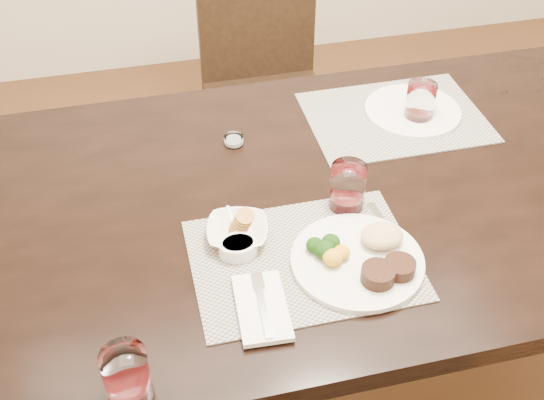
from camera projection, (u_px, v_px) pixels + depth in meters
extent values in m
plane|color=#412A14|center=(334.00, 373.00, 2.09)|extent=(4.50, 4.50, 0.00)
cube|color=black|center=(352.00, 194.00, 1.61)|extent=(2.00, 1.00, 0.05)
cube|color=black|center=(269.00, 106.00, 2.43)|extent=(0.42, 0.42, 0.04)
cube|color=black|center=(232.00, 193.00, 2.41)|extent=(0.04, 0.04, 0.41)
cube|color=black|center=(329.00, 178.00, 2.47)|extent=(0.04, 0.04, 0.41)
cube|color=black|center=(214.00, 135.00, 2.67)|extent=(0.04, 0.04, 0.41)
cube|color=black|center=(303.00, 123.00, 2.74)|extent=(0.04, 0.04, 0.41)
cube|color=black|center=(257.00, 18.00, 2.40)|extent=(0.42, 0.04, 0.45)
cube|color=gray|center=(303.00, 260.00, 1.41)|extent=(0.46, 0.34, 0.00)
cube|color=gray|center=(395.00, 117.00, 1.80)|extent=(0.46, 0.34, 0.00)
cylinder|color=silver|center=(357.00, 261.00, 1.40)|extent=(0.27, 0.27, 0.01)
cylinder|color=black|center=(378.00, 275.00, 1.34)|extent=(0.07, 0.07, 0.03)
cylinder|color=black|center=(399.00, 267.00, 1.36)|extent=(0.06, 0.06, 0.03)
ellipsoid|color=tan|center=(382.00, 236.00, 1.42)|extent=(0.09, 0.08, 0.04)
ellipsoid|color=#173A0B|center=(325.00, 249.00, 1.39)|extent=(0.04, 0.04, 0.04)
ellipsoid|color=orange|center=(333.00, 257.00, 1.37)|extent=(0.04, 0.04, 0.03)
cube|color=silver|center=(262.00, 308.00, 1.31)|extent=(0.11, 0.18, 0.01)
cube|color=silver|center=(264.00, 313.00, 1.28)|extent=(0.02, 0.12, 0.01)
cube|color=silver|center=(258.00, 281.00, 1.35)|extent=(0.02, 0.05, 0.00)
cube|color=silver|center=(383.00, 222.00, 1.49)|extent=(0.03, 0.14, 0.00)
cube|color=black|center=(402.00, 257.00, 1.41)|extent=(0.03, 0.10, 0.01)
imported|color=silver|center=(237.00, 232.00, 1.45)|extent=(0.16, 0.16, 0.03)
cylinder|color=#B78139|center=(237.00, 224.00, 1.43)|extent=(0.04, 0.05, 0.04)
cylinder|color=silver|center=(238.00, 248.00, 1.41)|extent=(0.08, 0.08, 0.03)
cylinder|color=#0D380C|center=(238.00, 244.00, 1.41)|extent=(0.07, 0.07, 0.01)
cube|color=silver|center=(233.00, 220.00, 1.43)|extent=(0.01, 0.05, 0.04)
cylinder|color=white|center=(348.00, 186.00, 1.50)|extent=(0.08, 0.08, 0.11)
cylinder|color=#3B0507|center=(346.00, 200.00, 1.53)|extent=(0.07, 0.07, 0.03)
cylinder|color=silver|center=(413.00, 111.00, 1.81)|extent=(0.25, 0.25, 0.01)
cylinder|color=white|center=(420.00, 102.00, 1.76)|extent=(0.08, 0.08, 0.10)
cylinder|color=#3B0507|center=(418.00, 115.00, 1.79)|extent=(0.06, 0.06, 0.03)
cylinder|color=white|center=(127.00, 375.00, 1.14)|extent=(0.08, 0.08, 0.11)
cylinder|color=#3B0507|center=(130.00, 389.00, 1.17)|extent=(0.07, 0.07, 0.03)
cylinder|color=white|center=(234.00, 140.00, 1.71)|extent=(0.05, 0.05, 0.02)
cylinder|color=silver|center=(234.00, 142.00, 1.71)|extent=(0.04, 0.04, 0.01)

